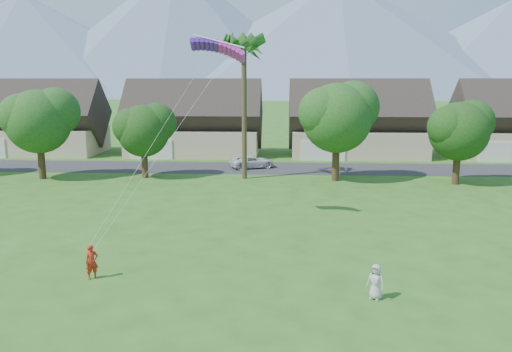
# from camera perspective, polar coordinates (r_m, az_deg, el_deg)

# --- Properties ---
(ground) EXTENTS (500.00, 500.00, 0.00)m
(ground) POSITION_cam_1_polar(r_m,az_deg,el_deg) (17.47, -1.82, -18.76)
(ground) COLOR #2D6019
(ground) RESTS_ON ground
(street) EXTENTS (90.00, 7.00, 0.01)m
(street) POSITION_cam_1_polar(r_m,az_deg,el_deg) (49.89, 1.45, 0.92)
(street) COLOR #2D2D30
(street) RESTS_ON ground
(kite_flyer) EXTENTS (0.67, 0.64, 1.55)m
(kite_flyer) POSITION_cam_1_polar(r_m,az_deg,el_deg) (23.41, -18.26, -9.32)
(kite_flyer) COLOR red
(kite_flyer) RESTS_ON ground
(watcher) EXTENTS (0.84, 0.76, 1.45)m
(watcher) POSITION_cam_1_polar(r_m,az_deg,el_deg) (20.91, 13.52, -11.67)
(watcher) COLOR #BBBBB7
(watcher) RESTS_ON ground
(parked_car) EXTENTS (4.92, 3.67, 1.24)m
(parked_car) POSITION_cam_1_polar(r_m,az_deg,el_deg) (49.86, -0.42, 1.63)
(parked_car) COLOR silver
(parked_car) RESTS_ON ground
(mountain_ridge) EXTENTS (540.00, 240.00, 70.00)m
(mountain_ridge) POSITION_cam_1_polar(r_m,az_deg,el_deg) (276.03, 5.06, 15.09)
(mountain_ridge) COLOR slate
(mountain_ridge) RESTS_ON ground
(houses_row) EXTENTS (72.75, 8.19, 8.86)m
(houses_row) POSITION_cam_1_polar(r_m,az_deg,el_deg) (58.35, 2.20, 5.77)
(houses_row) COLOR beige
(houses_row) RESTS_ON ground
(tree_row) EXTENTS (62.27, 6.67, 8.45)m
(tree_row) POSITION_cam_1_polar(r_m,az_deg,el_deg) (43.27, -0.27, 5.91)
(tree_row) COLOR #47301C
(tree_row) RESTS_ON ground
(fan_palm) EXTENTS (3.00, 3.00, 13.80)m
(fan_palm) POSITION_cam_1_polar(r_m,az_deg,el_deg) (43.86, -1.39, 15.02)
(fan_palm) COLOR #4C3D26
(fan_palm) RESTS_ON ground
(parafoil_kite) EXTENTS (3.22, 1.07, 0.50)m
(parafoil_kite) POSITION_cam_1_polar(r_m,az_deg,el_deg) (29.77, -4.28, 14.55)
(parafoil_kite) COLOR #5017AD
(parafoil_kite) RESTS_ON ground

